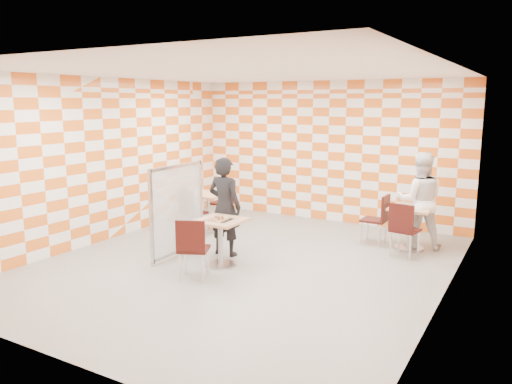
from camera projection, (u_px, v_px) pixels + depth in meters
The scene contains 15 objects.
room_shell at pixel (261, 167), 8.18m from camera, with size 7.00×7.00×7.00m.
main_table at pixel (220, 234), 7.82m from camera, with size 0.70×0.70×0.75m.
second_table at pixel (410, 221), 8.73m from camera, with size 0.70×0.70×0.75m.
empty_table at pixel (208, 205), 10.01m from camera, with size 0.70×0.70×0.75m.
chair_main_front at pixel (192, 245), 7.14m from camera, with size 0.56×0.56×0.92m.
chair_second_front at pixel (403, 226), 8.22m from camera, with size 0.49×0.50×0.92m.
chair_second_side at pixel (379, 216), 8.95m from camera, with size 0.44×0.43×0.92m.
chair_empty_near at pixel (190, 209), 9.52m from camera, with size 0.48×0.49×0.92m.
chair_empty_far at pixel (224, 198), 10.61m from camera, with size 0.43×0.44×0.92m.
partition at pixel (178, 210), 8.29m from camera, with size 0.08×1.38×1.55m.
man_dark at pixel (225, 207), 8.34m from camera, with size 0.61×0.40×1.66m, color black.
man_white at pixel (420, 200), 8.74m from camera, with size 0.83×0.65×1.71m, color white.
pizza_on_foil at pixel (220, 219), 7.76m from camera, with size 0.40×0.40×0.04m.
sport_bottle at pixel (404, 200), 8.82m from camera, with size 0.06×0.06×0.20m.
soda_bottle at pixel (421, 202), 8.65m from camera, with size 0.07×0.07×0.23m.
Camera 1 is at (3.96, -6.55, 2.56)m, focal length 35.00 mm.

